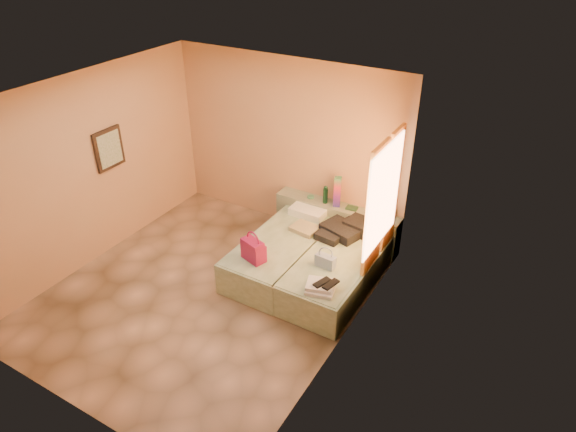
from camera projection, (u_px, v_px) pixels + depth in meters
name	position (u px, v px, depth m)	size (l,w,h in m)	color
ground	(208.00, 292.00, 7.19)	(4.50, 4.50, 0.00)	tan
room_walls	(236.00, 165.00, 6.60)	(4.02, 4.51, 2.81)	tan
headboard_ledge	(336.00, 223.00, 8.16)	(2.05, 0.30, 0.65)	gray
bed_left	(282.00, 253.00, 7.58)	(0.90, 2.00, 0.50)	#B6CBA3
bed_right	(337.00, 272.00, 7.19)	(0.90, 2.00, 0.50)	#B6CBA3
water_bottle	(325.00, 195.00, 8.00)	(0.08, 0.08, 0.28)	#153A25
rainbow_box	(337.00, 192.00, 7.86)	(0.11, 0.11, 0.49)	#A11346
small_dish	(311.00, 197.00, 8.20)	(0.11, 0.11, 0.03)	#53996B
green_book	(352.00, 208.00, 7.89)	(0.17, 0.13, 0.03)	#27482C
flower_vase	(389.00, 211.00, 7.59)	(0.21, 0.21, 0.27)	white
magenta_handbag	(254.00, 250.00, 6.94)	(0.34, 0.19, 0.32)	#A11346
khaki_garment	(305.00, 229.00, 7.63)	(0.39, 0.31, 0.07)	tan
clothes_pile	(345.00, 230.00, 7.50)	(0.61, 0.61, 0.18)	black
blue_handbag	(325.00, 261.00, 6.83)	(0.27, 0.12, 0.18)	#385886
towel_stack	(320.00, 288.00, 6.42)	(0.35, 0.30, 0.10)	silver
sandal_pair	(326.00, 284.00, 6.38)	(0.18, 0.25, 0.03)	black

